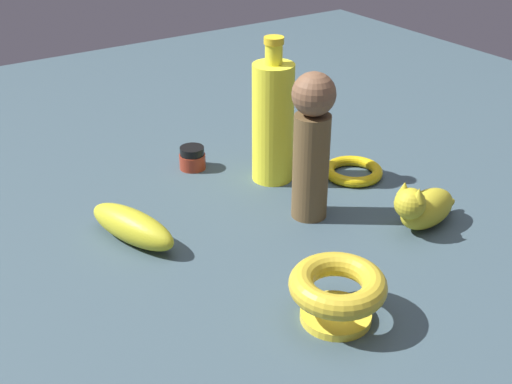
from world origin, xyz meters
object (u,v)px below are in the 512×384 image
Objects in this scene: cat_figurine at (423,207)px; bangle at (353,171)px; nail_polish_jar at (192,158)px; banana at (132,226)px; bowl at (337,290)px; bottle_tall at (273,121)px; person_figure_adult at (312,142)px.

cat_figurine reaches higher than bangle.
banana reaches higher than nail_polish_jar.
bowl is at bearing 135.95° from bangle.
bottle_tall is 0.38m from bowl.
cat_figurine reaches higher than banana.
banana is 0.42m from cat_figurine.
nail_polish_jar is at bearing 50.05° from bangle.
bowl is at bearing 173.02° from nail_polish_jar.
cat_figurine is at bearing -152.90° from nail_polish_jar.
cat_figurine is at bearing -136.18° from person_figure_adult.
bangle is (0.18, -0.03, -0.03)m from cat_figurine.
cat_figurine is at bearing -160.16° from bottle_tall.
bowl is 0.26m from cat_figurine.
person_figure_adult is at bearing -30.21° from bowl.
bangle is at bearing -8.48° from cat_figurine.
nail_polish_jar is 0.27m from bangle.
bottle_tall is at bearing 19.84° from cat_figurine.
nail_polish_jar is at bearing 40.89° from bottle_tall.
cat_figurine is 0.19m from bangle.
banana is (-0.05, 0.28, -0.08)m from bottle_tall.
person_figure_adult is at bearing 43.82° from cat_figurine.
person_figure_adult is 0.19m from bangle.
bangle is at bearing -129.95° from nail_polish_jar.
nail_polish_jar is 0.40m from cat_figurine.
banana is 1.58× the size of bangle.
bowl is (-0.45, 0.06, 0.02)m from nail_polish_jar.
bottle_tall is at bearing 82.84° from banana.
nail_polish_jar is 0.39× the size of bowl.
bottle_tall is 1.52× the size of banana.
bangle is (-0.18, -0.21, -0.01)m from nail_polish_jar.
bottle_tall is 0.13m from person_figure_adult.
nail_polish_jar is at bearing -6.98° from bowl.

